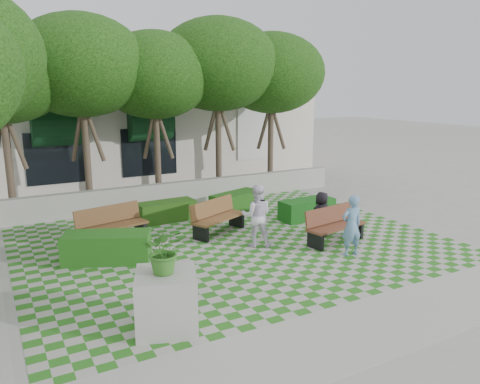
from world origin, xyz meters
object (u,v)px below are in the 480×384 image
person_blue (351,226)px  person_dark (321,214)px  bench_west (112,225)px  hedge_midright (236,202)px  bench_mid (217,217)px  person_white (257,216)px  planter_front (166,288)px  hedge_midleft (166,211)px  hedge_east (307,209)px  hedge_west (107,247)px  bench_east (334,226)px

person_blue → person_dark: size_ratio=1.21×
bench_west → hedge_midright: bench_west is taller
bench_mid → person_white: (0.46, -1.64, 0.40)m
hedge_midright → planter_front: 8.73m
hedge_midright → hedge_midleft: 2.71m
person_blue → person_white: size_ratio=0.93×
person_dark → person_white: person_white is taller
hedge_midleft → planter_front: (-2.57, -7.02, 0.47)m
hedge_east → person_white: 3.47m
bench_mid → person_blue: person_blue is taller
bench_west → person_dark: 6.36m
hedge_east → hedge_midleft: hedge_east is taller
hedge_east → hedge_west: hedge_west is taller
hedge_west → planter_front: 4.14m
planter_front → hedge_east: bearing=34.9°
bench_east → hedge_midleft: bearing=119.1°
bench_east → hedge_west: size_ratio=0.93×
person_white → bench_east: bearing=-171.7°
hedge_west → person_white: bearing=-11.5°
hedge_midleft → person_blue: (3.25, -5.67, 0.51)m
bench_east → person_dark: 0.66m
hedge_west → person_white: (4.11, -0.84, 0.52)m
hedge_east → person_blue: 3.75m
hedge_midleft → person_white: bearing=-69.6°
person_white → hedge_west: bearing=17.3°
bench_mid → planter_front: size_ratio=1.05×
hedge_east → hedge_west: 7.18m
hedge_midright → hedge_west: hedge_west is taller
hedge_midleft → person_white: size_ratio=1.08×
bench_west → planter_front: size_ratio=1.07×
planter_front → person_dark: planter_front is taller
hedge_midright → person_blue: person_blue is taller
bench_mid → person_dark: size_ratio=1.51×
hedge_midleft → hedge_west: bearing=-133.2°
bench_mid → hedge_east: 3.49m
person_blue → hedge_east: bearing=-102.2°
hedge_midright → hedge_midleft: (-2.71, 0.07, -0.01)m
bench_mid → hedge_west: 3.74m
bench_east → person_dark: bearing=79.9°
hedge_west → person_blue: (5.97, -2.77, 0.46)m
bench_east → person_white: (-2.21, 0.82, 0.41)m
person_dark → bench_west: bearing=-36.2°
bench_mid → person_dark: person_dark is taller
bench_west → hedge_midright: size_ratio=1.06×
planter_front → person_dark: 6.90m
bench_west → person_blue: size_ratio=1.27×
hedge_east → person_blue: (-1.17, -3.53, 0.50)m
hedge_east → person_blue: person_blue is taller
hedge_east → planter_front: planter_front is taller
hedge_west → planter_front: size_ratio=1.11×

